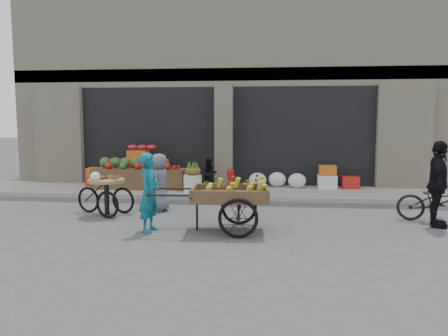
# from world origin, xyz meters

# --- Properties ---
(ground) EXTENTS (80.00, 80.00, 0.00)m
(ground) POSITION_xyz_m (0.00, 0.00, 0.00)
(ground) COLOR #424244
(ground) RESTS_ON ground
(sidewalk) EXTENTS (18.00, 2.20, 0.12)m
(sidewalk) POSITION_xyz_m (0.00, 4.10, 0.06)
(sidewalk) COLOR gray
(sidewalk) RESTS_ON ground
(building) EXTENTS (14.00, 6.45, 7.00)m
(building) POSITION_xyz_m (0.00, 8.03, 3.37)
(building) COLOR beige
(building) RESTS_ON ground
(fruit_display) EXTENTS (3.10, 1.12, 1.24)m
(fruit_display) POSITION_xyz_m (-2.48, 4.38, 0.67)
(fruit_display) COLOR red
(fruit_display) RESTS_ON sidewalk
(pineapple_bin) EXTENTS (0.52, 0.52, 0.50)m
(pineapple_bin) POSITION_xyz_m (-0.75, 3.60, 0.37)
(pineapple_bin) COLOR silver
(pineapple_bin) RESTS_ON sidewalk
(fire_hydrant) EXTENTS (0.22, 0.22, 0.71)m
(fire_hydrant) POSITION_xyz_m (0.35, 3.55, 0.50)
(fire_hydrant) COLOR #A5140F
(fire_hydrant) RESTS_ON sidewalk
(orange_bucket) EXTENTS (0.32, 0.32, 0.30)m
(orange_bucket) POSITION_xyz_m (0.85, 3.50, 0.27)
(orange_bucket) COLOR orange
(orange_bucket) RESTS_ON sidewalk
(right_bay_goods) EXTENTS (3.35, 0.60, 0.70)m
(right_bay_goods) POSITION_xyz_m (2.61, 4.70, 0.41)
(right_bay_goods) COLOR silver
(right_bay_goods) RESTS_ON sidewalk
(seated_person) EXTENTS (0.51, 0.43, 0.93)m
(seated_person) POSITION_xyz_m (-0.35, 4.20, 0.58)
(seated_person) COLOR black
(seated_person) RESTS_ON sidewalk
(banana_cart) EXTENTS (2.61, 1.20, 1.07)m
(banana_cart) POSITION_xyz_m (0.64, -0.17, 0.78)
(banana_cart) COLOR brown
(banana_cart) RESTS_ON ground
(vendor_woman) EXTENTS (0.45, 0.61, 1.57)m
(vendor_woman) POSITION_xyz_m (-0.88, -0.37, 0.78)
(vendor_woman) COLOR #0F6275
(vendor_woman) RESTS_ON ground
(tricycle_cart) EXTENTS (1.45, 1.06, 0.95)m
(tricycle_cart) POSITION_xyz_m (-2.30, 0.99, 0.57)
(tricycle_cart) COLOR #9E7F51
(tricycle_cart) RESTS_ON ground
(vendor_grey) EXTENTS (0.51, 0.72, 1.39)m
(vendor_grey) POSITION_xyz_m (-1.17, 1.54, 0.70)
(vendor_grey) COLOR slate
(vendor_grey) RESTS_ON ground
(bicycle) EXTENTS (1.81, 1.03, 0.90)m
(bicycle) POSITION_xyz_m (5.09, 1.03, 0.45)
(bicycle) COLOR black
(bicycle) RESTS_ON ground
(cyclist) EXTENTS (0.69, 1.12, 1.78)m
(cyclist) POSITION_xyz_m (4.89, 0.63, 0.89)
(cyclist) COLOR black
(cyclist) RESTS_ON ground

